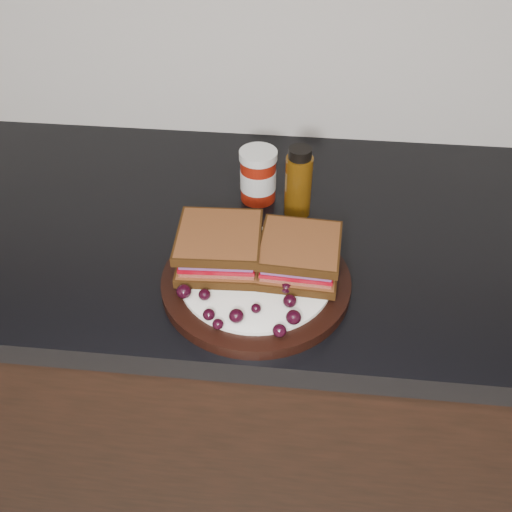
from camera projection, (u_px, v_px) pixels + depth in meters
The scene contains 28 objects.
base_cabinets at pixel (227, 386), 1.28m from camera, with size 3.96×0.58×0.86m, color black.
countertop at pixel (218, 230), 0.98m from camera, with size 3.98×0.60×0.04m, color black.
plate at pixel (256, 282), 0.85m from camera, with size 0.28×0.28×0.02m, color black.
sandwich_left at pixel (220, 247), 0.84m from camera, with size 0.12×0.12×0.06m, color brown, non-canonical shape.
sandwich_right at pixel (299, 256), 0.83m from camera, with size 0.12×0.12×0.05m, color brown, non-canonical shape.
grape_0 at pixel (184, 291), 0.80m from camera, with size 0.02×0.02×0.02m, color black.
grape_1 at pixel (205, 295), 0.79m from camera, with size 0.02×0.02×0.02m, color black.
grape_2 at pixel (209, 315), 0.77m from camera, with size 0.02×0.02×0.02m, color black.
grape_3 at pixel (218, 324), 0.75m from camera, with size 0.02×0.02×0.01m, color black.
grape_4 at pixel (236, 316), 0.76m from camera, with size 0.02×0.02×0.02m, color black.
grape_5 at pixel (256, 308), 0.78m from camera, with size 0.01×0.01×0.01m, color black.
grape_6 at pixel (279, 331), 0.74m from camera, with size 0.02×0.02×0.02m, color black.
grape_7 at pixel (294, 317), 0.76m from camera, with size 0.02×0.02×0.02m, color black.
grape_8 at pixel (290, 301), 0.78m from camera, with size 0.02×0.02×0.02m, color black.
grape_9 at pixel (286, 288), 0.80m from camera, with size 0.02×0.02×0.02m, color black.
grape_10 at pixel (316, 275), 0.82m from camera, with size 0.02×0.02×0.02m, color black.
grape_11 at pixel (298, 271), 0.83m from camera, with size 0.02×0.02×0.02m, color black.
grape_12 at pixel (305, 263), 0.84m from camera, with size 0.02×0.02×0.01m, color black.
grape_13 at pixel (302, 246), 0.87m from camera, with size 0.02×0.02×0.02m, color black.
grape_14 at pixel (225, 245), 0.87m from camera, with size 0.02×0.02×0.02m, color black.
grape_15 at pixel (228, 255), 0.85m from camera, with size 0.02×0.02×0.02m, color black.
grape_16 at pixel (200, 264), 0.84m from camera, with size 0.02×0.02×0.02m, color black.
grape_17 at pixel (207, 274), 0.82m from camera, with size 0.02×0.02×0.02m, color black.
grape_18 at pixel (218, 245), 0.87m from camera, with size 0.02×0.02×0.02m, color black.
grape_19 at pixel (215, 254), 0.86m from camera, with size 0.02×0.02×0.02m, color black.
grape_20 at pixel (211, 266), 0.84m from camera, with size 0.02×0.02×0.02m, color black.
condiment_jar at pixel (258, 176), 0.99m from camera, with size 0.07×0.07×0.10m, color maroon.
oil_bottle at pixel (298, 182), 0.95m from camera, with size 0.05×0.05×0.13m, color #4C2C07.
Camera 1 is at (0.15, 0.94, 1.50)m, focal length 40.00 mm.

